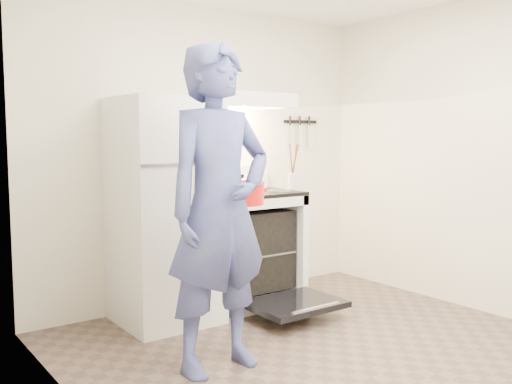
% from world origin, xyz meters
% --- Properties ---
extents(floor, '(3.60, 3.60, 0.00)m').
position_xyz_m(floor, '(0.00, 0.00, 0.00)').
color(floor, brown).
rests_on(floor, ground).
extents(back_wall, '(3.20, 0.02, 2.50)m').
position_xyz_m(back_wall, '(0.00, 1.80, 1.25)').
color(back_wall, beige).
rests_on(back_wall, ground).
extents(refrigerator, '(0.70, 0.70, 1.70)m').
position_xyz_m(refrigerator, '(-0.58, 1.45, 0.85)').
color(refrigerator, white).
rests_on(refrigerator, floor).
extents(stove_body, '(0.76, 0.65, 0.92)m').
position_xyz_m(stove_body, '(0.23, 1.48, 0.46)').
color(stove_body, white).
rests_on(stove_body, floor).
extents(cooktop, '(0.76, 0.65, 0.03)m').
position_xyz_m(cooktop, '(0.23, 1.48, 0.94)').
color(cooktop, black).
rests_on(cooktop, stove_body).
extents(backsplash, '(0.76, 0.07, 0.20)m').
position_xyz_m(backsplash, '(0.23, 1.76, 1.05)').
color(backsplash, white).
rests_on(backsplash, cooktop).
extents(oven_door, '(0.70, 0.54, 0.04)m').
position_xyz_m(oven_door, '(0.23, 0.88, 0.12)').
color(oven_door, black).
rests_on(oven_door, floor).
extents(oven_rack, '(0.60, 0.52, 0.01)m').
position_xyz_m(oven_rack, '(0.23, 1.48, 0.44)').
color(oven_rack, slate).
rests_on(oven_rack, stove_body).
extents(range_hood, '(0.76, 0.50, 0.12)m').
position_xyz_m(range_hood, '(0.23, 1.55, 1.71)').
color(range_hood, white).
rests_on(range_hood, back_wall).
extents(knife_strip, '(0.40, 0.02, 0.03)m').
position_xyz_m(knife_strip, '(1.05, 1.79, 1.55)').
color(knife_strip, black).
rests_on(knife_strip, back_wall).
extents(pizza_stone, '(0.31, 0.31, 0.02)m').
position_xyz_m(pizza_stone, '(0.24, 1.52, 0.45)').
color(pizza_stone, '#886D4F').
rests_on(pizza_stone, oven_rack).
extents(tea_kettle, '(0.25, 0.20, 0.30)m').
position_xyz_m(tea_kettle, '(-0.07, 1.70, 1.10)').
color(tea_kettle, silver).
rests_on(tea_kettle, cooktop).
extents(utensil_jar, '(0.11, 0.11, 0.13)m').
position_xyz_m(utensil_jar, '(0.49, 1.22, 1.05)').
color(utensil_jar, silver).
rests_on(utensil_jar, cooktop).
extents(person, '(0.74, 0.51, 1.97)m').
position_xyz_m(person, '(-0.73, 0.45, 0.98)').
color(person, navy).
rests_on(person, floor).
extents(dutch_oven, '(0.37, 0.30, 0.24)m').
position_xyz_m(dutch_oven, '(-0.40, 0.69, 1.03)').
color(dutch_oven, red).
rests_on(dutch_oven, person).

